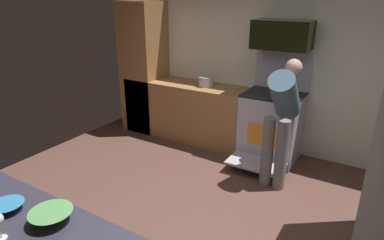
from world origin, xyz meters
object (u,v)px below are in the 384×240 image
at_px(oven_range, 272,124).
at_px(mixing_bowl_large, 8,207).
at_px(stock_pot, 206,81).
at_px(person_cook, 282,114).
at_px(mixing_bowl_small, 52,217).
at_px(microwave, 282,35).

height_order(oven_range, mixing_bowl_large, oven_range).
bearing_deg(stock_pot, mixing_bowl_large, -82.84).
height_order(person_cook, mixing_bowl_large, person_cook).
distance_m(person_cook, mixing_bowl_small, 2.74).
xyz_separation_m(person_cook, mixing_bowl_small, (-0.58, -2.68, 0.05)).
height_order(oven_range, person_cook, oven_range).
height_order(mixing_bowl_large, mixing_bowl_small, mixing_bowl_small).
relative_size(microwave, mixing_bowl_large, 3.63).
distance_m(person_cook, mixing_bowl_large, 2.90).
xyz_separation_m(mixing_bowl_small, stock_pot, (-0.76, 3.27, 0.03)).
xyz_separation_m(person_cook, stock_pot, (-1.34, 0.59, 0.09)).
relative_size(person_cook, stock_pot, 6.42).
distance_m(oven_range, person_cook, 0.74).
distance_m(oven_range, microwave, 1.20).
bearing_deg(mixing_bowl_large, person_cook, 71.51).
relative_size(oven_range, person_cook, 1.03).
distance_m(microwave, stock_pot, 1.29).
bearing_deg(mixing_bowl_large, stock_pot, 97.16).
bearing_deg(mixing_bowl_small, oven_range, 84.73).
height_order(microwave, mixing_bowl_small, microwave).
bearing_deg(microwave, person_cook, -67.20).
bearing_deg(mixing_bowl_large, microwave, 79.44).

